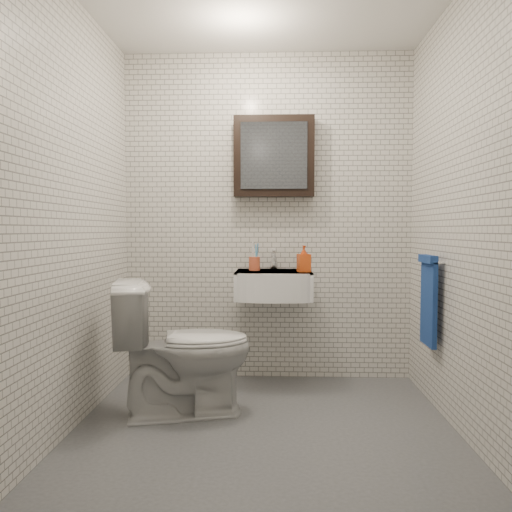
{
  "coord_description": "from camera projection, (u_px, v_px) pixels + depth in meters",
  "views": [
    {
      "loc": [
        0.06,
        -2.86,
        1.15
      ],
      "look_at": [
        -0.07,
        0.45,
        0.98
      ],
      "focal_mm": 35.0,
      "sensor_mm": 36.0,
      "label": 1
    }
  ],
  "objects": [
    {
      "name": "washbasin",
      "position": [
        274.0,
        284.0,
        3.61
      ],
      "size": [
        0.55,
        0.5,
        0.2
      ],
      "color": "white",
      "rests_on": "room_shell"
    },
    {
      "name": "faucet",
      "position": [
        274.0,
        260.0,
        3.8
      ],
      "size": [
        0.06,
        0.2,
        0.15
      ],
      "color": "silver",
      "rests_on": "washbasin"
    },
    {
      "name": "toothbrush_cup",
      "position": [
        254.0,
        263.0,
        3.69
      ],
      "size": [
        0.1,
        0.1,
        0.22
      ],
      "rotation": [
        0.0,
        0.0,
        -0.23
      ],
      "color": "#D25634",
      "rests_on": "washbasin"
    },
    {
      "name": "soap_bottle",
      "position": [
        304.0,
        259.0,
        3.55
      ],
      "size": [
        0.1,
        0.1,
        0.19
      ],
      "primitive_type": "imported",
      "rotation": [
        0.0,
        0.0,
        0.21
      ],
      "color": "orange",
      "rests_on": "washbasin"
    },
    {
      "name": "ground",
      "position": [
        264.0,
        426.0,
        2.92
      ],
      "size": [
        2.2,
        2.0,
        0.01
      ],
      "primitive_type": "cube",
      "color": "#4B4E52",
      "rests_on": "ground"
    },
    {
      "name": "room_shell",
      "position": [
        265.0,
        174.0,
        2.84
      ],
      "size": [
        2.22,
        2.02,
        2.51
      ],
      "color": "silver",
      "rests_on": "ground"
    },
    {
      "name": "toilet",
      "position": [
        184.0,
        348.0,
        3.09
      ],
      "size": [
        0.91,
        0.64,
        0.84
      ],
      "primitive_type": "imported",
      "rotation": [
        0.0,
        0.0,
        1.79
      ],
      "color": "silver",
      "rests_on": "ground"
    },
    {
      "name": "towel_rail",
      "position": [
        429.0,
        296.0,
        3.19
      ],
      "size": [
        0.09,
        0.3,
        0.58
      ],
      "color": "silver",
      "rests_on": "room_shell"
    },
    {
      "name": "mirror_cabinet",
      "position": [
        274.0,
        157.0,
        3.75
      ],
      "size": [
        0.6,
        0.15,
        0.6
      ],
      "color": "black",
      "rests_on": "room_shell"
    }
  ]
}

